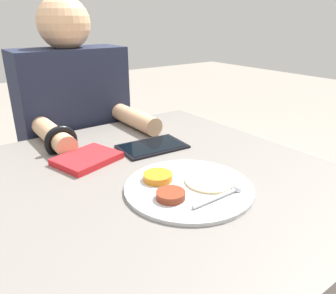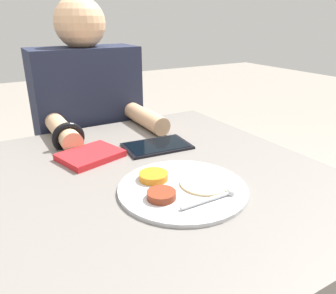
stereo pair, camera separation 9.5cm
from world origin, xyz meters
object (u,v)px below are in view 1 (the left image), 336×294
red_notebook (87,159)px  tablet_device (152,146)px  thali_tray (187,187)px  person_diner (79,154)px

red_notebook → tablet_device: (0.23, -0.02, -0.00)m
thali_tray → person_diner: person_diner is taller
tablet_device → thali_tray: bearing=-106.8°
red_notebook → thali_tray: bearing=-66.7°
thali_tray → red_notebook: 0.35m
red_notebook → person_diner: person_diner is taller
red_notebook → tablet_device: red_notebook is taller
person_diner → tablet_device: bearing=-78.1°
thali_tray → red_notebook: size_ratio=1.58×
tablet_device → person_diner: 0.49m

